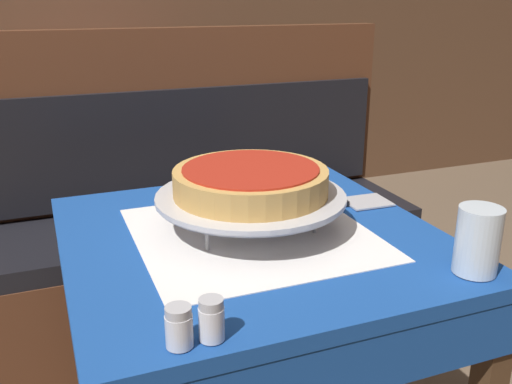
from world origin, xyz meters
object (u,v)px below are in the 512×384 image
Objects in this scene: pizza_pan_stand at (251,198)px; salt_shaker at (179,327)px; dining_table_front at (252,274)px; dining_table_rear at (101,127)px; pizza_server at (341,204)px; booth_bench at (207,253)px; pepper_shaker at (211,319)px; condiment_caddy at (124,99)px; water_glass_near at (478,240)px; deep_dish_pizza at (251,181)px.

salt_shaker is (-0.25, -0.36, -0.04)m from pizza_pan_stand.
pizza_pan_stand is (0.01, 0.02, 0.16)m from dining_table_front.
dining_table_rear is at bearing 94.13° from dining_table_front.
pizza_pan_stand is 1.48× the size of pizza_server.
dining_table_rear is at bearing 104.72° from booth_bench.
pepper_shaker is 0.35× the size of condiment_caddy.
pizza_server is 0.64m from salt_shaker.
water_glass_near is 0.55m from salt_shaker.
deep_dish_pizza reaches higher than dining_table_rear.
pizza_pan_stand is at bearing -126.87° from deep_dish_pizza.
booth_bench is at bearing 71.79° from salt_shaker.
pizza_pan_stand reaches higher than pizza_server.
booth_bench reaches higher than condiment_caddy.
water_glass_near is (0.42, -1.92, 0.16)m from dining_table_rear.
pizza_pan_stand is 0.45m from water_glass_near.
salt_shaker is at bearing -96.80° from condiment_caddy.
booth_bench reaches higher than deep_dish_pizza.
salt_shaker is 1.86m from condiment_caddy.
dining_table_front is 0.43m from salt_shaker.
salt_shaker is (-0.12, -1.95, 0.13)m from dining_table_rear.
pizza_server is 1.46× the size of condiment_caddy.
salt_shaker is at bearing -124.27° from pizza_pan_stand.
deep_dish_pizza reaches higher than water_glass_near.
pepper_shaker is (0.05, -0.00, 0.00)m from salt_shaker.
condiment_caddy reaches higher than dining_table_front.
booth_bench is 0.90m from condiment_caddy.
salt_shaker is at bearing -124.27° from deep_dish_pizza.
pepper_shaker reaches higher than pizza_server.
pizza_pan_stand reaches higher than salt_shaker.
salt_shaker is 0.05m from pepper_shaker.
booth_bench reaches higher than pepper_shaker.
deep_dish_pizza is 0.44m from salt_shaker.
water_glass_near is at bearing -47.75° from deep_dish_pizza.
salt_shaker is (-0.25, -0.36, -0.08)m from deep_dish_pizza.
dining_table_front is 11.82× the size of pepper_shaker.
pizza_server is at bearing -79.22° from condiment_caddy.
pizza_server reaches higher than dining_table_rear.
pepper_shaker is 1.86m from condiment_caddy.
condiment_caddy reaches higher than salt_shaker.
booth_bench is 1.21m from salt_shaker.
condiment_caddy is (0.17, 1.85, 0.01)m from pepper_shaker.
pepper_shaker is at bearing -176.63° from water_glass_near.
pizza_pan_stand is (0.12, -1.59, 0.17)m from dining_table_rear.
dining_table_rear is 4.10× the size of condiment_caddy.
dining_table_rear is 0.53× the size of booth_bench.
dining_table_rear is 0.20m from condiment_caddy.
dining_table_front is 0.20m from deep_dish_pizza.
pizza_pan_stand is at bearing -85.60° from dining_table_rear.
dining_table_rear is at bearing 133.24° from condiment_caddy.
water_glass_near is 0.66× the size of condiment_caddy.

